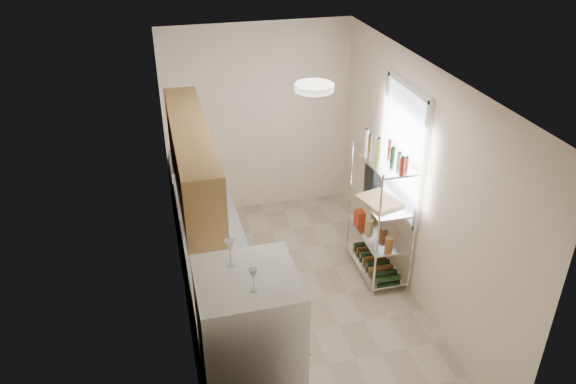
% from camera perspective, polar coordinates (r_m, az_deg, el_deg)
% --- Properties ---
extents(room, '(2.52, 4.42, 2.62)m').
position_cam_1_polar(room, '(5.64, 1.52, -0.76)').
color(room, '#B1A690').
rests_on(room, ground).
extents(counter_run, '(0.63, 3.51, 0.90)m').
position_cam_1_polar(counter_run, '(6.32, -7.77, -6.53)').
color(counter_run, tan).
rests_on(counter_run, ground).
extents(upper_cabinets, '(0.33, 2.20, 0.72)m').
position_cam_1_polar(upper_cabinets, '(5.33, -9.70, 3.13)').
color(upper_cabinets, tan).
rests_on(upper_cabinets, room).
extents(range_hood, '(0.50, 0.60, 0.12)m').
position_cam_1_polar(range_hood, '(6.24, -9.63, 2.82)').
color(range_hood, '#B7BABC').
rests_on(range_hood, room).
extents(window, '(0.06, 1.00, 1.46)m').
position_cam_1_polar(window, '(6.23, 11.61, 4.20)').
color(window, white).
rests_on(window, room).
extents(bakers_rack, '(0.45, 0.90, 1.73)m').
position_cam_1_polar(bakers_rack, '(6.29, 9.61, 0.16)').
color(bakers_rack, silver).
rests_on(bakers_rack, ground).
extents(ceiling_dome, '(0.34, 0.34, 0.05)m').
position_cam_1_polar(ceiling_dome, '(4.86, 2.69, 10.60)').
color(ceiling_dome, white).
rests_on(ceiling_dome, room).
extents(refrigerator, '(0.71, 0.71, 1.73)m').
position_cam_1_polar(refrigerator, '(4.48, -3.81, -17.38)').
color(refrigerator, white).
rests_on(refrigerator, ground).
extents(wine_glass_a, '(0.06, 0.06, 0.17)m').
position_cam_1_polar(wine_glass_a, '(3.73, -3.55, -8.90)').
color(wine_glass_a, silver).
rests_on(wine_glass_a, refrigerator).
extents(wine_glass_b, '(0.08, 0.08, 0.21)m').
position_cam_1_polar(wine_glass_b, '(3.95, -5.88, -6.19)').
color(wine_glass_b, silver).
rests_on(wine_glass_b, refrigerator).
extents(rice_cooker, '(0.29, 0.29, 0.23)m').
position_cam_1_polar(rice_cooker, '(5.98, -8.73, -2.44)').
color(rice_cooker, white).
rests_on(rice_cooker, counter_run).
extents(frying_pan_large, '(0.34, 0.34, 0.04)m').
position_cam_1_polar(frying_pan_large, '(6.43, -9.06, -1.02)').
color(frying_pan_large, black).
rests_on(frying_pan_large, counter_run).
extents(frying_pan_small, '(0.27, 0.27, 0.04)m').
position_cam_1_polar(frying_pan_small, '(6.38, -8.92, -1.26)').
color(frying_pan_small, black).
rests_on(frying_pan_small, counter_run).
extents(cutting_board, '(0.45, 0.53, 0.03)m').
position_cam_1_polar(cutting_board, '(6.25, 9.28, -0.87)').
color(cutting_board, tan).
rests_on(cutting_board, bakers_rack).
extents(espresso_machine, '(0.17, 0.23, 0.26)m').
position_cam_1_polar(espresso_machine, '(6.56, 8.79, 1.81)').
color(espresso_machine, black).
rests_on(espresso_machine, bakers_rack).
extents(storage_bag, '(0.10, 0.14, 0.15)m').
position_cam_1_polar(storage_bag, '(6.68, 7.30, -2.49)').
color(storage_bag, '#B23215').
rests_on(storage_bag, bakers_rack).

